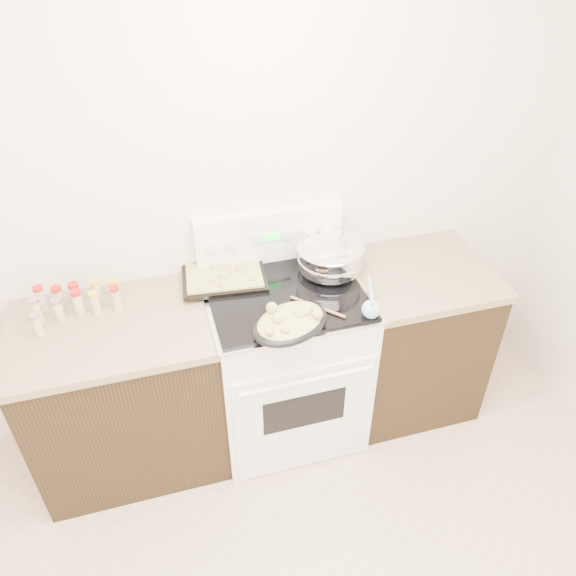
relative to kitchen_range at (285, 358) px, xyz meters
name	(u,v)px	position (x,y,z in m)	size (l,w,h in m)	color
room_shell	(309,438)	(-0.35, -1.42, 1.21)	(4.10, 3.60, 2.75)	silver
counter_left	(127,393)	(-0.83, 0.01, -0.03)	(0.93, 0.67, 0.92)	black
counter_right	(409,336)	(0.73, 0.01, -0.03)	(0.73, 0.67, 0.92)	black
kitchen_range	(285,358)	(0.00, 0.00, 0.00)	(0.78, 0.73, 1.22)	white
mixing_bowl	(330,259)	(0.26, 0.09, 0.53)	(0.35, 0.35, 0.20)	silver
roasting_pan	(290,322)	(-0.06, -0.28, 0.50)	(0.44, 0.39, 0.12)	black
baking_sheet	(225,277)	(-0.26, 0.17, 0.47)	(0.44, 0.33, 0.06)	black
wooden_spoon	(312,315)	(0.06, -0.22, 0.46)	(0.21, 0.22, 0.04)	#9A6546
blue_ladle	(371,307)	(0.33, -0.27, 0.49)	(0.14, 0.28, 0.11)	#8FBED5
spice_jars	(74,301)	(-0.98, 0.15, 0.49)	(0.39, 0.23, 0.13)	#BFB28C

